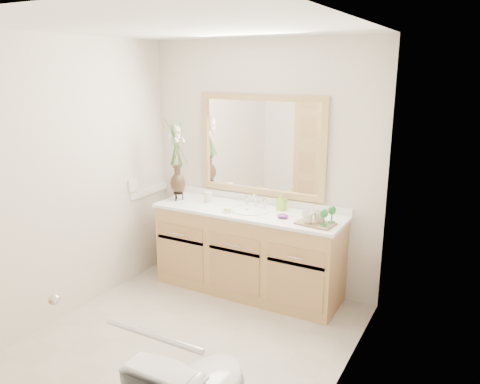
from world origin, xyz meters
The scene contains 23 objects.
floor centered at (0.00, 0.00, 0.00)m, with size 2.60×2.60×0.00m, color #BDB3A1.
ceiling centered at (0.00, 0.00, 2.40)m, with size 2.40×2.60×0.02m, color white.
wall_back centered at (0.00, 1.30, 1.20)m, with size 2.40×0.02×2.40m, color silver.
wall_front centered at (0.00, -1.30, 1.20)m, with size 2.40×0.02×2.40m, color silver.
wall_left centered at (-1.20, 0.00, 1.20)m, with size 0.02×2.60×2.40m, color silver.
wall_right centered at (1.20, 0.00, 1.20)m, with size 0.02×2.60×2.40m, color silver.
vanity centered at (0.00, 1.01, 0.40)m, with size 1.80×0.55×0.80m.
counter centered at (0.00, 1.01, 0.82)m, with size 1.84×0.57×0.03m, color white.
sink centered at (0.00, 1.00, 0.78)m, with size 0.38×0.34×0.23m.
mirror centered at (0.00, 1.28, 1.41)m, with size 1.32×0.04×0.97m.
switch_plate centered at (-1.19, 0.76, 0.98)m, with size 0.02×0.12×0.12m, color white.
door centered at (-0.30, -1.29, 1.00)m, with size 0.80×0.03×2.00m, color tan.
grab_bar centered at (0.70, -1.27, 0.95)m, with size 0.03×0.03×0.55m, color silver.
flower_vase centered at (-0.79, 0.98, 1.33)m, with size 0.18×0.18×0.73m.
tumbler centered at (-0.48, 1.06, 0.88)m, with size 0.08×0.08×0.10m, color beige.
soap_dish centered at (-0.14, 0.87, 0.84)m, with size 0.11×0.11×0.04m.
soap_bottle centered at (0.28, 1.16, 0.91)m, with size 0.07×0.07×0.15m, color #94CB2F.
purple_dish centered at (0.39, 0.94, 0.85)m, with size 0.11×0.09×0.04m, color #5A2672.
tray centered at (0.70, 0.91, 0.84)m, with size 0.31×0.21×0.02m, color brown.
mug_left centered at (0.64, 0.88, 0.90)m, with size 0.10×0.10×0.10m, color beige.
mug_right centered at (0.72, 0.95, 0.90)m, with size 0.10×0.10×0.10m, color beige.
goblet_front centered at (0.79, 0.87, 0.95)m, with size 0.07×0.07×0.15m.
goblet_back centered at (0.82, 0.99, 0.95)m, with size 0.07×0.07×0.15m.
Camera 1 is at (1.95, -2.73, 2.13)m, focal length 35.00 mm.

